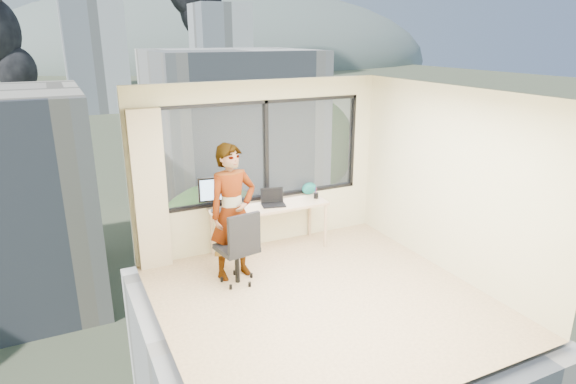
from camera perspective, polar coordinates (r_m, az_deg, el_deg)
floor at (r=6.44m, az=3.97°, el=-12.29°), size 4.00×4.00×0.01m
ceiling at (r=5.61m, az=4.54°, el=11.36°), size 4.00×4.00×0.01m
wall_front at (r=4.42m, az=17.41°, el=-8.92°), size 4.00×0.01×2.60m
wall_left at (r=5.25m, az=-15.13°, el=-4.37°), size 0.01×4.00×2.60m
wall_right at (r=7.07m, az=18.44°, el=1.08°), size 0.01×4.00×2.60m
window_wall at (r=7.58m, az=-2.96°, el=4.84°), size 3.30×0.16×1.55m
curtain at (r=7.09m, az=-15.81°, el=0.11°), size 0.45×0.14×2.30m
desk at (r=7.61m, az=-2.17°, el=-4.19°), size 1.80×0.60×0.75m
chair at (r=6.61m, az=-6.03°, el=-6.27°), size 0.63×0.63×1.07m
person at (r=6.66m, az=-6.46°, el=-2.33°), size 0.75×0.55×1.89m
monitor at (r=7.19m, az=-8.29°, el=-0.25°), size 0.55×0.20×0.54m
game_console at (r=7.44m, az=-6.48°, el=-1.46°), size 0.32×0.28×0.07m
laptop at (r=7.42m, az=-1.70°, el=-0.75°), size 0.42×0.44×0.23m
cellphone at (r=7.43m, az=-2.05°, el=-1.61°), size 0.11×0.07×0.01m
pen_cup at (r=7.77m, az=3.28°, el=-0.41°), size 0.09×0.09×0.09m
handbag at (r=7.95m, az=2.48°, el=0.42°), size 0.28×0.17×0.20m
exterior_ground at (r=126.03m, az=-24.55°, el=8.40°), size 400.00×400.00×0.04m
near_bldg_b at (r=46.23m, az=-6.62°, el=6.21°), size 14.00×13.00×16.00m
near_bldg_c at (r=47.99m, az=18.55°, el=2.14°), size 12.00×10.00×10.00m
far_tower_b at (r=125.30m, az=-21.69°, el=15.63°), size 13.00×13.00×30.00m
far_tower_c at (r=152.56m, az=-7.84°, el=16.10°), size 15.00×15.00×26.00m
hill_b at (r=341.13m, az=-8.51°, el=14.76°), size 300.00×220.00×96.00m
tree_b at (r=27.00m, az=-8.23°, el=-10.49°), size 7.60×7.60×9.00m
tree_c at (r=52.66m, az=3.09°, el=4.39°), size 8.40×8.40×10.00m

